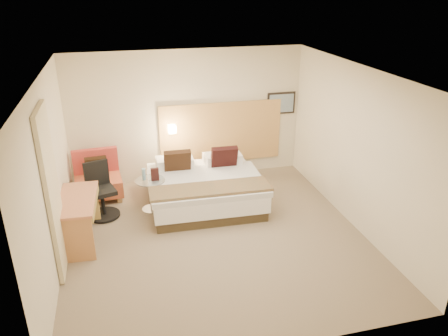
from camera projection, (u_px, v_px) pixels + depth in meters
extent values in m
cube|color=#7D6B54|center=(216.00, 237.00, 7.24)|extent=(4.80, 5.00, 0.02)
cube|color=white|center=(214.00, 73.00, 6.17)|extent=(4.80, 5.00, 0.02)
cube|color=beige|center=(188.00, 116.00, 8.94)|extent=(4.80, 0.02, 2.70)
cube|color=beige|center=(270.00, 252.00, 4.47)|extent=(4.80, 0.02, 2.70)
cube|color=beige|center=(49.00, 177.00, 6.17)|extent=(0.02, 5.00, 2.70)
cube|color=beige|center=(356.00, 148.00, 7.24)|extent=(0.02, 5.00, 2.70)
cube|color=tan|center=(221.00, 133.00, 9.22)|extent=(2.60, 0.04, 1.30)
cube|color=black|center=(281.00, 103.00, 9.30)|extent=(0.62, 0.03, 0.47)
cube|color=gray|center=(281.00, 103.00, 9.29)|extent=(0.54, 0.01, 0.39)
cylinder|color=silver|center=(172.00, 128.00, 8.86)|extent=(0.02, 0.12, 0.02)
cube|color=#FBE9C3|center=(172.00, 129.00, 8.81)|extent=(0.15, 0.15, 0.15)
cube|color=beige|center=(53.00, 193.00, 6.01)|extent=(0.06, 0.90, 2.42)
cylinder|color=#8CC3D9|center=(144.00, 174.00, 7.83)|extent=(0.07, 0.07, 0.22)
cube|color=black|center=(155.00, 174.00, 7.80)|extent=(0.14, 0.06, 0.24)
cube|color=#3B2F1D|center=(204.00, 198.00, 8.33)|extent=(2.00, 2.00, 0.18)
cube|color=white|center=(204.00, 186.00, 8.24)|extent=(2.06, 2.06, 0.30)
cube|color=silver|center=(206.00, 183.00, 7.91)|extent=(2.11, 1.50, 0.10)
cube|color=silver|center=(174.00, 162.00, 8.71)|extent=(0.71, 0.40, 0.18)
cube|color=white|center=(221.00, 158.00, 8.90)|extent=(0.71, 0.40, 0.18)
cube|color=white|center=(175.00, 162.00, 8.44)|extent=(0.71, 0.40, 0.18)
cube|color=white|center=(223.00, 158.00, 8.63)|extent=(0.71, 0.40, 0.18)
cube|color=black|center=(177.00, 162.00, 8.23)|extent=(0.51, 0.28, 0.51)
cube|color=black|center=(224.00, 158.00, 8.41)|extent=(0.51, 0.28, 0.51)
cube|color=#B76725|center=(211.00, 189.00, 7.52)|extent=(2.12, 0.61, 0.05)
cube|color=#BC7558|center=(82.00, 205.00, 8.14)|extent=(0.09, 0.09, 0.11)
cube|color=#9C774A|center=(120.00, 200.00, 8.34)|extent=(0.09, 0.09, 0.11)
cube|color=#AB6C50|center=(81.00, 191.00, 8.66)|extent=(0.09, 0.09, 0.11)
cube|color=#AB6B50|center=(116.00, 187.00, 8.86)|extent=(0.09, 0.09, 0.11)
cube|color=#AF4F2F|center=(99.00, 186.00, 8.42)|extent=(0.92, 0.82, 0.32)
cube|color=#BB3932|center=(95.00, 161.00, 8.53)|extent=(0.87, 0.20, 0.48)
cube|color=black|center=(96.00, 166.00, 8.46)|extent=(0.42, 0.23, 0.42)
cylinder|color=silver|center=(152.00, 209.00, 8.09)|extent=(0.37, 0.37, 0.02)
cylinder|color=silver|center=(151.00, 195.00, 7.98)|extent=(0.04, 0.04, 0.56)
cylinder|color=white|center=(150.00, 180.00, 7.86)|extent=(0.55, 0.55, 0.01)
cube|color=#C3724C|center=(77.00, 200.00, 6.83)|extent=(0.63, 1.27, 0.04)
cube|color=#C0814B|center=(76.00, 241.00, 6.46)|extent=(0.52, 0.07, 0.73)
cube|color=tan|center=(83.00, 204.00, 7.50)|extent=(0.52, 0.07, 0.73)
cube|color=tan|center=(81.00, 204.00, 6.87)|extent=(0.52, 1.18, 0.10)
cylinder|color=black|center=(104.00, 215.00, 7.84)|extent=(0.70, 0.70, 0.04)
cylinder|color=black|center=(103.00, 203.00, 7.75)|extent=(0.08, 0.08, 0.43)
cube|color=black|center=(101.00, 191.00, 7.66)|extent=(0.56, 0.56, 0.08)
cube|color=black|center=(96.00, 173.00, 7.71)|extent=(0.43, 0.17, 0.45)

